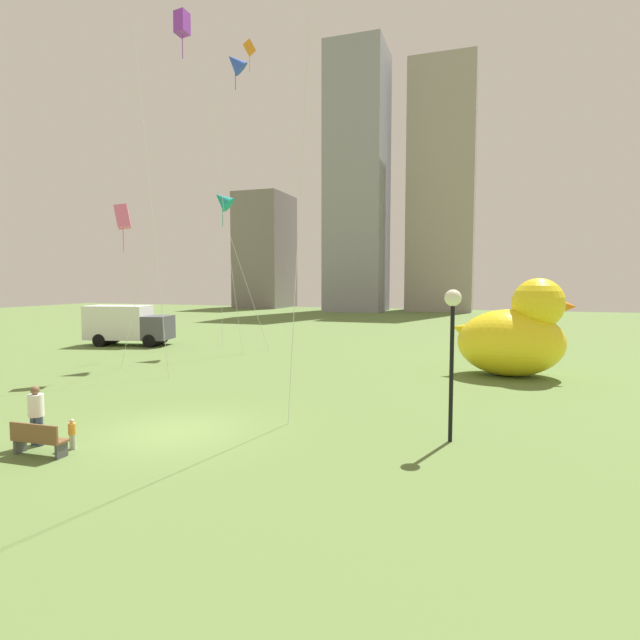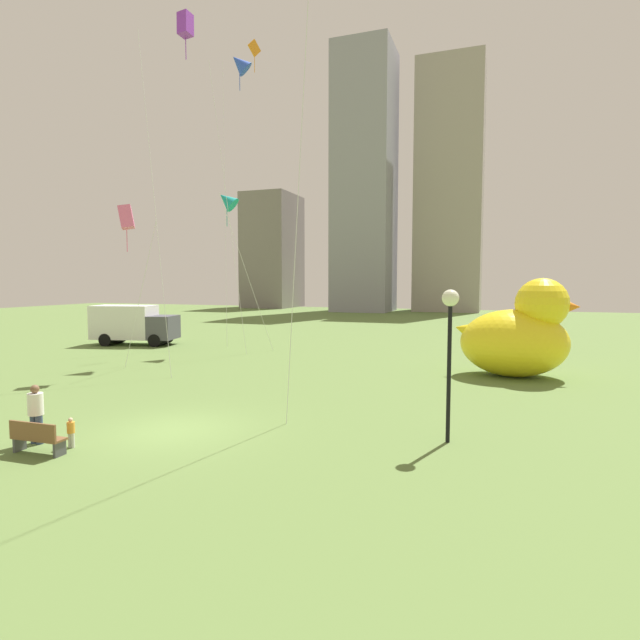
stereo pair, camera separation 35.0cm
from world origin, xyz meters
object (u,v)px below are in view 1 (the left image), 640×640
Objects in this scene: box_truck at (127,325)px; kite_purple at (181,26)px; kite_orange at (245,70)px; person_adult at (36,413)px; park_bench at (38,439)px; kite_pink at (123,217)px; giant_inflatable_duck at (515,335)px; lamppost at (452,324)px; kite_blue at (235,63)px; person_child at (72,432)px; kite_teal at (222,200)px.

kite_purple reaches higher than box_truck.
kite_purple is 0.82× the size of kite_orange.
person_adult is at bearing -76.39° from kite_purple.
person_adult is at bearing 139.08° from park_bench.
box_truck is (-13.34, 19.64, 0.97)m from park_bench.
park_bench is 14.14m from kite_pink.
giant_inflatable_duck is at bearing -8.01° from box_truck.
giant_inflatable_duck is at bearing 78.86° from lamppost.
person_adult is 26.28m from kite_blue.
kite_blue is at bearing 101.11° from person_adult.
kite_pink reaches higher than box_truck.
person_adult is 0.30× the size of giant_inflatable_duck.
kite_purple is 0.93× the size of kite_blue.
lamppost is at bearing 22.13° from person_child.
giant_inflatable_duck is (12.47, 16.01, 1.56)m from park_bench.
park_bench is at bearing -77.11° from kite_blue.
person_adult is (-0.78, 0.67, 0.46)m from park_bench.
person_child is at bearing -72.81° from kite_teal.
person_adult is 20.44m from kite_purple.
kite_teal is at bearing -1.89° from box_truck.
person_adult is 0.09× the size of kite_purple.
kite_pink is at bearing 122.71° from person_child.
kite_purple is at bearing 109.02° from person_child.
kite_pink is at bearing -138.46° from kite_purple.
kite_pink reaches higher than person_adult.
kite_teal is (-4.56, 18.70, 8.93)m from person_adult.
person_child is at bearing -74.83° from kite_orange.
kite_blue is at bearing -71.98° from kite_orange.
park_bench is 20.35m from giant_inflatable_duck.
person_child is 0.08× the size of kite_teal.
kite_blue is (0.80, 0.47, 8.64)m from kite_teal.
kite_purple is (-2.88, 11.92, 16.36)m from person_adult.
lamppost is at bearing -49.84° from kite_orange.
lamppost is 0.24× the size of kite_purple.
kite_orange is (-6.24, 23.03, 19.29)m from person_child.
person_child is 0.04× the size of kite_orange.
kite_pink is (-5.13, 9.92, 6.79)m from person_adult.
park_bench is 0.08× the size of kite_blue.
kite_blue is (-14.79, 15.12, 15.09)m from lamppost.
kite_purple reaches higher than kite_pink.
person_child is at bearing -53.94° from box_truck.
giant_inflatable_duck reaches higher than box_truck.
kite_blue reaches higher than kite_teal.
box_truck is (-12.56, 18.97, 0.51)m from person_adult.
kite_blue is at bearing 102.89° from park_bench.
kite_orange is at bearing 100.91° from kite_purple.
park_bench reaches higher than person_child.
kite_purple is (1.68, -6.79, 7.43)m from kite_teal.
kite_teal is (-5.77, 18.65, 9.40)m from person_child.
kite_purple is 2.15× the size of kite_pink.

